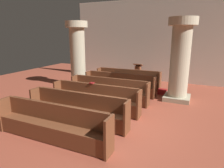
{
  "coord_description": "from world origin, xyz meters",
  "views": [
    {
      "loc": [
        2.24,
        -5.1,
        2.58
      ],
      "look_at": [
        -0.76,
        1.53,
        0.75
      ],
      "focal_mm": 31.41,
      "sensor_mm": 36.0,
      "label": 1
    }
  ],
  "objects_px": {
    "pew_row_2": "(109,89)",
    "pew_row_5": "(52,122)",
    "pew_row_4": "(77,108)",
    "hymn_book": "(92,83)",
    "lectern": "(138,75)",
    "pew_row_1": "(119,83)",
    "pew_row_0": "(128,78)",
    "pillar_aisle_side": "(180,59)",
    "pew_row_3": "(95,97)",
    "kneeler_box_red": "(162,92)",
    "pillar_far_side": "(78,53)"
  },
  "relations": [
    {
      "from": "pew_row_1",
      "to": "pillar_aisle_side",
      "type": "relative_size",
      "value": 1.0
    },
    {
      "from": "pew_row_0",
      "to": "pillar_far_side",
      "type": "distance_m",
      "value": 2.8
    },
    {
      "from": "pew_row_0",
      "to": "pillar_aisle_side",
      "type": "relative_size",
      "value": 1.0
    },
    {
      "from": "pew_row_2",
      "to": "pew_row_3",
      "type": "bearing_deg",
      "value": -90.0
    },
    {
      "from": "pew_row_2",
      "to": "kneeler_box_red",
      "type": "distance_m",
      "value": 2.58
    },
    {
      "from": "pew_row_2",
      "to": "pew_row_5",
      "type": "xyz_separation_m",
      "value": [
        0.0,
        -3.32,
        0.0
      ]
    },
    {
      "from": "pew_row_0",
      "to": "hymn_book",
      "type": "relative_size",
      "value": 17.6
    },
    {
      "from": "pew_row_5",
      "to": "pillar_aisle_side",
      "type": "xyz_separation_m",
      "value": [
        2.47,
        4.58,
        1.2
      ]
    },
    {
      "from": "pew_row_5",
      "to": "hymn_book",
      "type": "bearing_deg",
      "value": 95.35
    },
    {
      "from": "pew_row_0",
      "to": "pew_row_2",
      "type": "bearing_deg",
      "value": -90.0
    },
    {
      "from": "pew_row_2",
      "to": "pillar_aisle_side",
      "type": "xyz_separation_m",
      "value": [
        2.47,
        1.26,
        1.2
      ]
    },
    {
      "from": "pillar_aisle_side",
      "to": "lectern",
      "type": "xyz_separation_m",
      "value": [
        -2.31,
        2.11,
        -1.23
      ]
    },
    {
      "from": "pew_row_4",
      "to": "lectern",
      "type": "relative_size",
      "value": 2.98
    },
    {
      "from": "pew_row_0",
      "to": "pew_row_2",
      "type": "height_order",
      "value": "same"
    },
    {
      "from": "lectern",
      "to": "hymn_book",
      "type": "distance_m",
      "value": 4.34
    },
    {
      "from": "pew_row_2",
      "to": "pillar_aisle_side",
      "type": "height_order",
      "value": "pillar_aisle_side"
    },
    {
      "from": "pew_row_0",
      "to": "pillar_aisle_side",
      "type": "distance_m",
      "value": 2.91
    },
    {
      "from": "pew_row_0",
      "to": "lectern",
      "type": "height_order",
      "value": "lectern"
    },
    {
      "from": "pew_row_1",
      "to": "pillar_aisle_side",
      "type": "xyz_separation_m",
      "value": [
        2.47,
        0.15,
        1.2
      ]
    },
    {
      "from": "pew_row_4",
      "to": "hymn_book",
      "type": "bearing_deg",
      "value": 99.87
    },
    {
      "from": "kneeler_box_red",
      "to": "pew_row_3",
      "type": "bearing_deg",
      "value": -121.5
    },
    {
      "from": "pew_row_1",
      "to": "pillar_far_side",
      "type": "distance_m",
      "value": 2.73
    },
    {
      "from": "pew_row_3",
      "to": "pillar_aisle_side",
      "type": "xyz_separation_m",
      "value": [
        2.47,
        2.37,
        1.2
      ]
    },
    {
      "from": "pew_row_2",
      "to": "pew_row_5",
      "type": "bearing_deg",
      "value": -90.0
    },
    {
      "from": "pew_row_4",
      "to": "hymn_book",
      "type": "xyz_separation_m",
      "value": [
        -0.22,
        1.29,
        0.44
      ]
    },
    {
      "from": "pew_row_2",
      "to": "kneeler_box_red",
      "type": "height_order",
      "value": "pew_row_2"
    },
    {
      "from": "lectern",
      "to": "kneeler_box_red",
      "type": "relative_size",
      "value": 2.89
    },
    {
      "from": "pew_row_5",
      "to": "hymn_book",
      "type": "relative_size",
      "value": 17.6
    },
    {
      "from": "pew_row_2",
      "to": "pillar_far_side",
      "type": "bearing_deg",
      "value": 148.29
    },
    {
      "from": "pew_row_2",
      "to": "pew_row_4",
      "type": "relative_size",
      "value": 1.0
    },
    {
      "from": "pew_row_1",
      "to": "kneeler_box_red",
      "type": "distance_m",
      "value": 1.96
    },
    {
      "from": "pew_row_4",
      "to": "hymn_book",
      "type": "height_order",
      "value": "hymn_book"
    },
    {
      "from": "pew_row_3",
      "to": "pillar_aisle_side",
      "type": "relative_size",
      "value": 1.0
    },
    {
      "from": "pew_row_3",
      "to": "pillar_aisle_side",
      "type": "distance_m",
      "value": 3.63
    },
    {
      "from": "lectern",
      "to": "kneeler_box_red",
      "type": "height_order",
      "value": "lectern"
    },
    {
      "from": "pew_row_2",
      "to": "pew_row_5",
      "type": "distance_m",
      "value": 3.32
    },
    {
      "from": "pew_row_2",
      "to": "pew_row_0",
      "type": "bearing_deg",
      "value": 90.0
    },
    {
      "from": "pew_row_4",
      "to": "pew_row_5",
      "type": "height_order",
      "value": "same"
    },
    {
      "from": "pew_row_4",
      "to": "pew_row_1",
      "type": "bearing_deg",
      "value": 90.0
    },
    {
      "from": "pew_row_0",
      "to": "pew_row_5",
      "type": "height_order",
      "value": "same"
    },
    {
      "from": "pew_row_5",
      "to": "pillar_aisle_side",
      "type": "height_order",
      "value": "pillar_aisle_side"
    },
    {
      "from": "pew_row_1",
      "to": "pew_row_2",
      "type": "bearing_deg",
      "value": -90.0
    },
    {
      "from": "pew_row_2",
      "to": "pew_row_3",
      "type": "distance_m",
      "value": 1.11
    },
    {
      "from": "pew_row_4",
      "to": "pillar_far_side",
      "type": "xyz_separation_m",
      "value": [
        -2.42,
        3.71,
        1.2
      ]
    },
    {
      "from": "pillar_far_side",
      "to": "pew_row_0",
      "type": "bearing_deg",
      "value": 16.48
    },
    {
      "from": "lectern",
      "to": "pew_row_1",
      "type": "bearing_deg",
      "value": -94.06
    },
    {
      "from": "pew_row_0",
      "to": "pew_row_3",
      "type": "bearing_deg",
      "value": -90.0
    },
    {
      "from": "pillar_aisle_side",
      "to": "lectern",
      "type": "height_order",
      "value": "pillar_aisle_side"
    },
    {
      "from": "pillar_far_side",
      "to": "lectern",
      "type": "xyz_separation_m",
      "value": [
        2.58,
        1.87,
        -1.23
      ]
    },
    {
      "from": "pew_row_5",
      "to": "kneeler_box_red",
      "type": "xyz_separation_m",
      "value": [
        1.79,
        5.14,
        -0.37
      ]
    }
  ]
}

